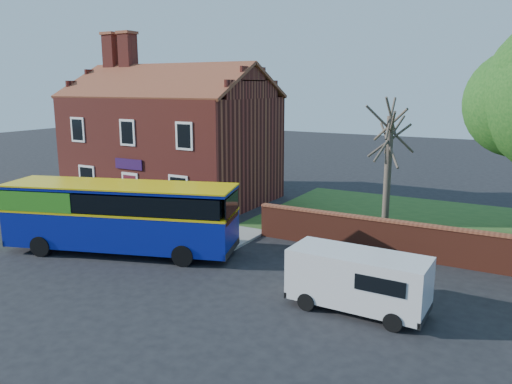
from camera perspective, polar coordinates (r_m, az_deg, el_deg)
The scene contains 7 objects.
ground at distance 20.34m, azimuth -13.85°, elevation -9.06°, with size 120.00×120.00×0.00m, color black.
pavement at distance 28.93m, azimuth -16.36°, elevation -2.74°, with size 18.00×3.50×0.12m, color gray.
kerb at distance 27.78m, azimuth -18.91°, elevation -3.50°, with size 18.00×0.15×0.14m, color slate.
shop_building at distance 32.53m, azimuth -9.54°, elevation 5.20°, with size 12.30×8.13×10.50m.
bus at distance 22.64m, azimuth -15.94°, elevation -2.39°, with size 10.34×5.53×3.06m.
van_near at distance 16.70m, azimuth 11.61°, elevation -9.69°, with size 4.48×1.96×1.95m.
bare_tree at distance 24.61m, azimuth 14.83°, elevation 2.44°, with size 2.39×2.84×6.36m.
Camera 1 is at (13.13, -13.76, 7.21)m, focal length 35.00 mm.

